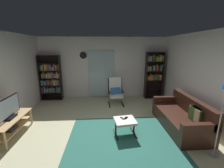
{
  "coord_description": "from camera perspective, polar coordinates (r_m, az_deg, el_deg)",
  "views": [
    {
      "loc": [
        -0.01,
        -3.46,
        2.18
      ],
      "look_at": [
        0.26,
        1.05,
        1.04
      ],
      "focal_mm": 23.51,
      "sensor_mm": 36.0,
      "label": 1
    }
  ],
  "objects": [
    {
      "name": "ground_plane",
      "position": [
        4.09,
        -2.84,
        -18.12
      ],
      "size": [
        7.02,
        7.02,
        0.0
      ],
      "primitive_type": "plane",
      "color": "#BCBB95"
    },
    {
      "name": "wall_back",
      "position": [
        6.42,
        -3.29,
        6.25
      ],
      "size": [
        5.6,
        0.06,
        2.6
      ],
      "primitive_type": "cube",
      "color": "silver",
      "rests_on": "ground"
    },
    {
      "name": "wall_right",
      "position": [
        4.48,
        33.93,
        0.36
      ],
      "size": [
        0.06,
        6.0,
        2.6
      ],
      "primitive_type": "cube",
      "color": "silver",
      "rests_on": "ground"
    },
    {
      "name": "glass_door_panel",
      "position": [
        6.39,
        -4.11,
        3.93
      ],
      "size": [
        1.1,
        0.01,
        2.0
      ],
      "primitive_type": "cube",
      "color": "silver"
    },
    {
      "name": "area_rug",
      "position": [
        3.87,
        4.02,
        -20.16
      ],
      "size": [
        2.63,
        2.12,
        0.01
      ],
      "primitive_type": "cube",
      "color": "#2A6658",
      "rests_on": "ground"
    },
    {
      "name": "tv_stand",
      "position": [
        4.55,
        -34.7,
        -12.77
      ],
      "size": [
        0.51,
        1.26,
        0.47
      ],
      "color": "tan",
      "rests_on": "ground"
    },
    {
      "name": "television",
      "position": [
        4.41,
        -35.29,
        -7.85
      ],
      "size": [
        0.2,
        0.86,
        0.54
      ],
      "color": "black",
      "rests_on": "tv_stand"
    },
    {
      "name": "bookshelf_near_tv",
      "position": [
        6.62,
        -22.6,
        2.05
      ],
      "size": [
        0.84,
        0.3,
        1.86
      ],
      "color": "black",
      "rests_on": "ground"
    },
    {
      "name": "bookshelf_near_sofa",
      "position": [
        6.55,
        15.94,
        4.5
      ],
      "size": [
        0.72,
        0.3,
        1.99
      ],
      "color": "black",
      "rests_on": "ground"
    },
    {
      "name": "leather_sofa",
      "position": [
        4.56,
        25.46,
        -11.63
      ],
      "size": [
        0.86,
        1.9,
        0.84
      ],
      "color": "#3A1F15",
      "rests_on": "ground"
    },
    {
      "name": "lounge_armchair",
      "position": [
        5.72,
        1.4,
        -2.58
      ],
      "size": [
        0.6,
        0.68,
        1.02
      ],
      "color": "black",
      "rests_on": "ground"
    },
    {
      "name": "ottoman",
      "position": [
        3.85,
        5.07,
        -14.62
      ],
      "size": [
        0.58,
        0.54,
        0.4
      ],
      "color": "white",
      "rests_on": "ground"
    },
    {
      "name": "tv_remote",
      "position": [
        3.87,
        4.03,
        -13.12
      ],
      "size": [
        0.11,
        0.14,
        0.02
      ],
      "primitive_type": "cube",
      "rotation": [
        0.0,
        0.0,
        0.53
      ],
      "color": "black",
      "rests_on": "ottoman"
    },
    {
      "name": "cell_phone",
      "position": [
        3.9,
        5.47,
        -12.97
      ],
      "size": [
        0.13,
        0.15,
        0.01
      ],
      "primitive_type": "cube",
      "rotation": [
        0.0,
        0.0,
        -0.55
      ],
      "color": "black",
      "rests_on": "ottoman"
    },
    {
      "name": "wall_clock",
      "position": [
        6.35,
        -11.13,
        10.91
      ],
      "size": [
        0.29,
        0.03,
        0.29
      ],
      "color": "silver"
    }
  ]
}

